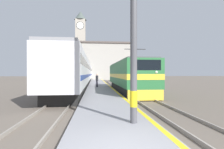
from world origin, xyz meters
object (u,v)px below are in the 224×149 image
object	(u,v)px
locomotive_train	(128,76)
person_on_platform	(97,80)
clock_tower	(81,43)
passenger_train	(84,73)
catenary_mast	(136,9)

from	to	relation	value
locomotive_train	person_on_platform	world-z (taller)	locomotive_train
clock_tower	locomotive_train	bearing A→B (deg)	-79.28
passenger_train	person_on_platform	world-z (taller)	passenger_train
locomotive_train	passenger_train	bearing A→B (deg)	109.20
locomotive_train	clock_tower	size ratio (longest dim) A/B	0.55
catenary_mast	clock_tower	size ratio (longest dim) A/B	0.33
locomotive_train	clock_tower	xyz separation A→B (m)	(-9.12, 48.16, 11.96)
locomotive_train	passenger_train	world-z (taller)	locomotive_train
catenary_mast	locomotive_train	bearing A→B (deg)	80.27
person_on_platform	clock_tower	bearing A→B (deg)	97.28
locomotive_train	catenary_mast	distance (m)	13.89
passenger_train	clock_tower	bearing A→B (deg)	95.59
person_on_platform	locomotive_train	bearing A→B (deg)	-49.57
person_on_platform	clock_tower	world-z (taller)	clock_tower
passenger_train	clock_tower	size ratio (longest dim) A/B	2.10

